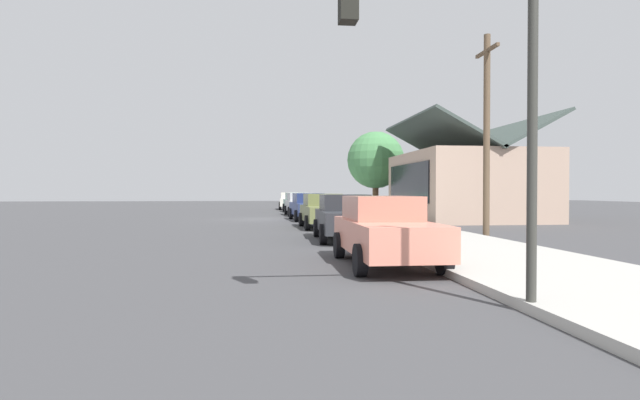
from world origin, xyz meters
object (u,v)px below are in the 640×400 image
car_silver (301,204)px  utility_pole_wooden (487,131)px  car_coral (385,230)px  fire_hydrant_red (310,205)px  car_olive (323,210)px  car_navy (309,206)px  car_charcoal (345,217)px  shade_tree (376,160)px  car_seafoam (296,202)px  traffic_light_main (459,61)px  car_ivory (289,201)px

car_silver → utility_pole_wooden: size_ratio=0.61×
car_coral → fire_hydrant_red: car_coral is taller
car_olive → utility_pole_wooden: 8.34m
car_navy → car_charcoal: size_ratio=1.04×
car_charcoal → car_coral: 6.17m
car_silver → utility_pole_wooden: bearing=15.1°
shade_tree → car_silver: bearing=-83.9°
car_seafoam → car_coral: same height
traffic_light_main → car_navy: bearing=179.5°
car_ivory → fire_hydrant_red: car_ivory is taller
car_seafoam → car_navy: same height
car_silver → traffic_light_main: 29.63m
shade_tree → traffic_light_main: (30.09, -5.71, -0.47)m
car_silver → car_navy: 6.03m
car_ivory → utility_pole_wooden: size_ratio=0.62×
car_ivory → fire_hydrant_red: bearing=23.9°
car_silver → car_navy: bearing=-1.8°
car_ivory → traffic_light_main: size_ratio=0.89×
car_ivory → traffic_light_main: bearing=2.3°
car_ivory → fire_hydrant_red: size_ratio=6.54×
car_seafoam → car_coral: 30.78m
car_seafoam → car_olive: bearing=-2.6°
shade_tree → fire_hydrant_red: bearing=-152.0°
car_charcoal → traffic_light_main: (11.03, -0.28, 2.68)m
car_seafoam → car_olive: 18.62m
car_silver → car_olive: 12.49m
car_seafoam → car_olive: same height
car_olive → fire_hydrant_red: bearing=175.3°
car_navy → car_olive: (6.46, 0.05, -0.00)m
car_olive → car_charcoal: bearing=-0.4°
utility_pole_wooden → fire_hydrant_red: bearing=-171.3°
car_seafoam → traffic_light_main: traffic_light_main is taller
traffic_light_main → fire_hydrant_red: bearing=177.5°
car_olive → traffic_light_main: (17.02, -0.24, 2.68)m
car_seafoam → car_charcoal: (24.61, -0.05, -0.00)m
traffic_light_main → fire_hydrant_red: 37.86m
car_silver → shade_tree: shade_tree is taller
car_olive → shade_tree: bearing=156.5°
car_silver → shade_tree: (-0.59, 5.52, 3.15)m
car_navy → car_coral: size_ratio=1.03×
car_seafoam → car_navy: size_ratio=0.97×
car_seafoam → shade_tree: shade_tree is taller
car_ivory → car_charcoal: (30.63, 0.18, 0.00)m
car_navy → car_olive: size_ratio=1.05×
utility_pole_wooden → car_navy: bearing=-155.5°
car_seafoam → car_charcoal: size_ratio=1.01×
car_navy → shade_tree: bearing=137.4°
car_charcoal → utility_pole_wooden: bearing=97.1°
utility_pole_wooden → fire_hydrant_red: utility_pole_wooden is taller
car_charcoal → shade_tree: bearing=166.3°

